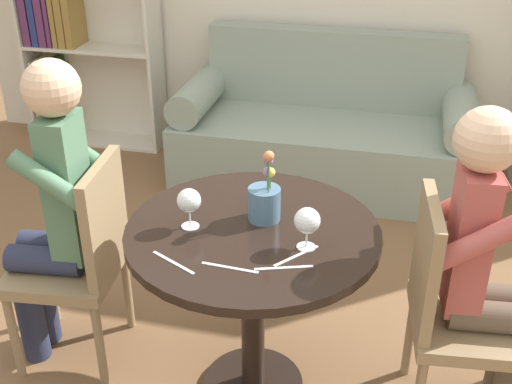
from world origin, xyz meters
The scene contains 14 objects.
round_table centered at (0.00, 0.00, 0.59)m, with size 0.90×0.90×0.75m.
couch centered at (0.00, 1.94, 0.31)m, with size 1.86×0.80×0.92m.
bookshelf_left centered at (-1.84, 2.21, 0.72)m, with size 0.97×0.28×1.41m.
chair_left centered at (-0.72, 0.05, 0.49)m, with size 0.46×0.46×0.90m.
chair_right centered at (0.72, 0.06, 0.49)m, with size 0.46×0.46×0.90m.
person_left centered at (-0.80, 0.04, 0.69)m, with size 0.44×0.37×1.30m.
person_right centered at (0.80, 0.07, 0.67)m, with size 0.44×0.37×1.24m.
wine_glass_left centered at (-0.22, -0.04, 0.85)m, with size 0.08×0.08×0.15m.
wine_glass_right centered at (0.20, -0.08, 0.85)m, with size 0.09×0.09×0.15m.
flower_vase centered at (0.03, 0.08, 0.83)m, with size 0.12×0.12×0.28m.
knife_left_setting centered at (0.18, -0.14, 0.75)m, with size 0.13×0.16×0.00m.
fork_left_setting centered at (-0.01, -0.25, 0.75)m, with size 0.19×0.02×0.00m.
knife_right_setting centered at (-0.20, -0.26, 0.75)m, with size 0.17×0.10×0.00m.
fork_right_setting centered at (0.15, -0.21, 0.75)m, with size 0.18×0.07×0.00m.
Camera 1 is at (0.46, -1.87, 1.92)m, focal length 45.00 mm.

